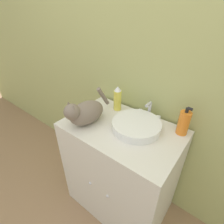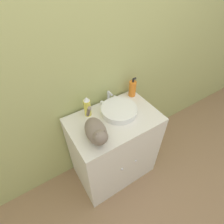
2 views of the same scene
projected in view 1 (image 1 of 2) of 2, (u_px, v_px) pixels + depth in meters
ground_plane at (101, 223)px, 1.47m from camera, size 8.00×8.00×0.00m
wall_back at (150, 59)px, 1.17m from camera, size 6.00×0.05×2.50m
vanity_cabinet at (120, 169)px, 1.41m from camera, size 0.80×0.53×0.86m
sink_basin at (136, 125)px, 1.16m from camera, size 0.33×0.33×0.06m
faucet at (149, 111)px, 1.26m from camera, size 0.18×0.08×0.13m
cat at (85, 112)px, 1.18m from camera, size 0.19×0.37×0.23m
soap_bottle at (184, 123)px, 1.09m from camera, size 0.07×0.07×0.20m
spray_bottle at (117, 99)px, 1.33m from camera, size 0.06×0.06×0.20m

